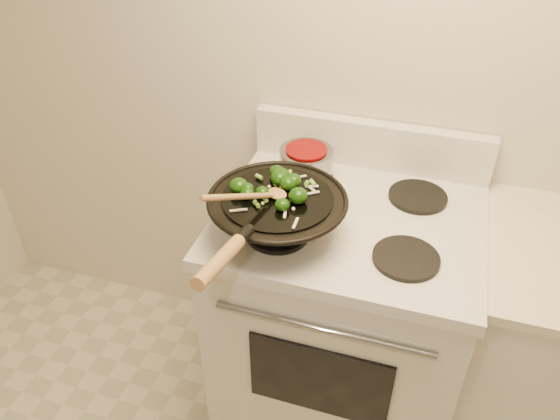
% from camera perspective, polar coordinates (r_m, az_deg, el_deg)
% --- Properties ---
extents(stove, '(0.78, 0.67, 1.08)m').
position_cam_1_polar(stove, '(1.94, 6.37, -11.22)').
color(stove, silver).
rests_on(stove, ground).
extents(wok, '(0.39, 0.64, 0.21)m').
position_cam_1_polar(wok, '(1.50, -0.33, -0.38)').
color(wok, black).
rests_on(wok, stove).
extents(stirfry, '(0.24, 0.25, 0.04)m').
position_cam_1_polar(stirfry, '(1.49, -0.56, 2.60)').
color(stirfry, '#123608').
rests_on(stirfry, wok).
extents(wooden_spoon, '(0.16, 0.25, 0.12)m').
position_cam_1_polar(wooden_spoon, '(1.41, -2.49, 1.55)').
color(wooden_spoon, olive).
rests_on(wooden_spoon, wok).
extents(saucepan, '(0.17, 0.27, 0.10)m').
position_cam_1_polar(saucepan, '(1.74, 2.72, 4.93)').
color(saucepan, gray).
rests_on(saucepan, stove).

